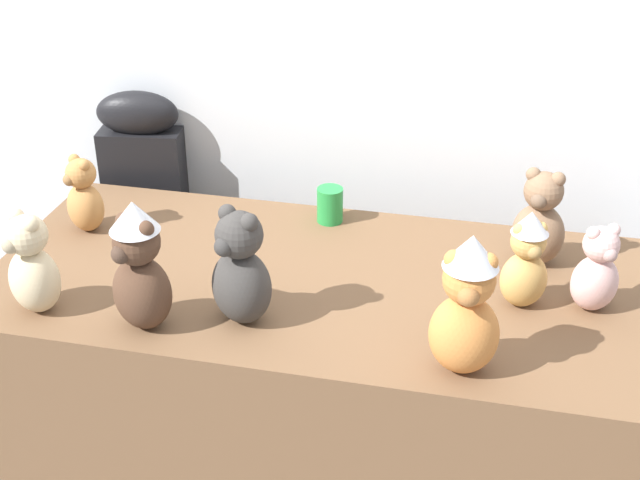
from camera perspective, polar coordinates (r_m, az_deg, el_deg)
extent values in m
cube|color=silver|center=(2.76, 3.20, 14.69)|extent=(7.00, 0.08, 2.60)
cube|color=brown|center=(2.58, 0.00, -9.62)|extent=(1.83, 0.86, 0.75)
cube|color=black|center=(3.19, -11.09, -0.37)|extent=(0.29, 0.16, 0.89)
ellipsoid|color=black|center=(2.97, -12.01, 8.22)|extent=(0.29, 0.16, 0.15)
ellipsoid|color=#D17F3D|center=(2.00, 9.51, -6.17)|extent=(0.17, 0.15, 0.20)
sphere|color=#D17F3D|center=(1.92, 9.86, -2.58)|extent=(0.12, 0.12, 0.12)
sphere|color=#D17F3D|center=(1.89, 8.86, -1.30)|extent=(0.04, 0.04, 0.04)
sphere|color=#D17F3D|center=(1.90, 11.09, -1.47)|extent=(0.04, 0.04, 0.04)
sphere|color=#A06536|center=(1.88, 9.82, -3.66)|extent=(0.05, 0.05, 0.05)
cone|color=silver|center=(1.88, 10.04, -0.73)|extent=(0.13, 0.13, 0.08)
ellipsoid|color=tan|center=(2.27, 13.33, -2.57)|extent=(0.15, 0.14, 0.15)
sphere|color=tan|center=(2.22, 13.66, -0.10)|extent=(0.09, 0.09, 0.09)
sphere|color=tan|center=(2.19, 13.09, 0.64)|extent=(0.03, 0.03, 0.03)
sphere|color=tan|center=(2.21, 14.43, 0.76)|extent=(0.03, 0.03, 0.03)
sphere|color=olive|center=(2.19, 14.02, -0.77)|extent=(0.04, 0.04, 0.04)
cone|color=silver|center=(2.19, 13.82, 1.14)|extent=(0.10, 0.10, 0.06)
ellipsoid|color=#7F6047|center=(2.47, 14.24, 0.38)|extent=(0.17, 0.16, 0.18)
sphere|color=#7F6047|center=(2.41, 14.62, 3.16)|extent=(0.11, 0.11, 0.11)
sphere|color=#7F6047|center=(2.40, 13.97, 4.24)|extent=(0.04, 0.04, 0.04)
sphere|color=#7F6047|center=(2.39, 15.51, 3.90)|extent=(0.04, 0.04, 0.04)
sphere|color=brown|center=(2.37, 14.31, 2.53)|extent=(0.05, 0.05, 0.05)
ellipsoid|color=beige|center=(2.31, 17.72, -2.72)|extent=(0.16, 0.15, 0.15)
sphere|color=beige|center=(2.25, 18.15, -0.27)|extent=(0.09, 0.09, 0.09)
sphere|color=beige|center=(2.22, 17.67, 0.43)|extent=(0.03, 0.03, 0.03)
sphere|color=beige|center=(2.25, 18.89, 0.62)|extent=(0.03, 0.03, 0.03)
sphere|color=#A88783|center=(2.23, 18.65, -0.93)|extent=(0.04, 0.04, 0.04)
ellipsoid|color=#CCB78E|center=(2.31, -18.38, -2.53)|extent=(0.18, 0.17, 0.18)
sphere|color=#CCB78E|center=(2.24, -18.89, 0.31)|extent=(0.11, 0.11, 0.11)
sphere|color=#CCB78E|center=(2.25, -19.49, 1.50)|extent=(0.04, 0.04, 0.04)
sphere|color=#CCB78E|center=(2.20, -18.61, 0.98)|extent=(0.04, 0.04, 0.04)
sphere|color=#9D8E71|center=(2.23, -19.82, -0.32)|extent=(0.04, 0.04, 0.04)
ellipsoid|color=#4C3323|center=(2.17, -11.69, -3.44)|extent=(0.20, 0.19, 0.19)
sphere|color=#4C3323|center=(2.09, -12.07, -0.13)|extent=(0.12, 0.12, 0.12)
sphere|color=#4C3323|center=(2.10, -12.86, 1.24)|extent=(0.04, 0.04, 0.04)
sphere|color=#4C3323|center=(2.05, -11.52, 0.69)|extent=(0.04, 0.04, 0.04)
sphere|color=#412E23|center=(2.07, -13.04, -0.91)|extent=(0.05, 0.05, 0.05)
cone|color=silver|center=(2.06, -12.27, 1.57)|extent=(0.12, 0.12, 0.08)
ellipsoid|color=#B27A42|center=(2.67, -15.27, 2.11)|extent=(0.16, 0.15, 0.15)
sphere|color=#B27A42|center=(2.62, -15.58, 4.28)|extent=(0.09, 0.09, 0.09)
sphere|color=#B27A42|center=(2.63, -15.99, 5.15)|extent=(0.03, 0.03, 0.03)
sphere|color=#B27A42|center=(2.58, -15.38, 4.81)|extent=(0.03, 0.03, 0.03)
sphere|color=olive|center=(2.61, -16.28, 3.86)|extent=(0.04, 0.04, 0.04)
ellipsoid|color=#383533|center=(2.15, -5.21, -3.09)|extent=(0.21, 0.19, 0.20)
sphere|color=#383533|center=(2.08, -5.39, 0.34)|extent=(0.12, 0.12, 0.12)
sphere|color=#383533|center=(2.08, -6.17, 1.78)|extent=(0.04, 0.04, 0.04)
sphere|color=#383533|center=(2.03, -4.71, 1.17)|extent=(0.04, 0.04, 0.04)
sphere|color=#32302E|center=(2.05, -6.37, -0.44)|extent=(0.05, 0.05, 0.05)
cylinder|color=#238C3D|center=(2.63, 0.66, 2.34)|extent=(0.08, 0.08, 0.11)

